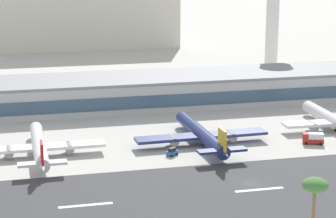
{
  "coord_description": "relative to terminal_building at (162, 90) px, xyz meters",
  "views": [
    {
      "loc": [
        -53.24,
        -136.51,
        54.78
      ],
      "look_at": [
        -9.62,
        45.9,
        8.07
      ],
      "focal_mm": 68.39,
      "sensor_mm": 36.0,
      "label": 1
    }
  ],
  "objects": [
    {
      "name": "ground_plane",
      "position": [
        2.27,
        -85.57,
        -5.36
      ],
      "size": [
        1400.0,
        1400.0,
        0.0
      ],
      "primitive_type": "plane",
      "color": "#B2AFA8"
    },
    {
      "name": "runway_strip",
      "position": [
        2.27,
        -89.77,
        -5.32
      ],
      "size": [
        800.0,
        40.36,
        0.08
      ],
      "primitive_type": "cube",
      "color": "#38383A",
      "rests_on": "ground_plane"
    },
    {
      "name": "runway_centreline_dash_3",
      "position": [
        -38.03,
        -89.77,
        -5.28
      ],
      "size": [
        12.0,
        1.2,
        0.01
      ],
      "primitive_type": "cube",
      "color": "white",
      "rests_on": "runway_strip"
    },
    {
      "name": "runway_centreline_dash_4",
      "position": [
        2.75,
        -89.77,
        -5.28
      ],
      "size": [
        12.0,
        1.2,
        0.01
      ],
      "primitive_type": "cube",
      "color": "white",
      "rests_on": "runway_strip"
    },
    {
      "name": "terminal_building",
      "position": [
        0.0,
        0.0,
        0.0
      ],
      "size": [
        210.1,
        28.43,
        10.72
      ],
      "color": "#B7BABC",
      "rests_on": "ground_plane"
    },
    {
      "name": "control_tower",
      "position": [
        62.8,
        49.84,
        26.15
      ],
      "size": [
        12.92,
        12.92,
        50.36
      ],
      "color": "silver",
      "rests_on": "ground_plane"
    },
    {
      "name": "distant_hotel_block",
      "position": [
        -21.06,
        148.95,
        13.88
      ],
      "size": [
        123.67,
        35.51,
        38.49
      ],
      "primitive_type": "cube",
      "color": "beige",
      "rests_on": "ground_plane"
    },
    {
      "name": "airliner_red_tail_gate_0",
      "position": [
        -46.42,
        -52.69,
        -2.59
      ],
      "size": [
        35.97,
        41.78,
        8.72
      ],
      "rotation": [
        0.0,
        0.0,
        1.58
      ],
      "color": "white",
      "rests_on": "ground_plane"
    },
    {
      "name": "airliner_gold_tail_gate_1",
      "position": [
        -0.18,
        -52.68,
        -2.44
      ],
      "size": [
        39.2,
        44.0,
        9.18
      ],
      "rotation": [
        0.0,
        0.0,
        1.6
      ],
      "color": "navy",
      "rests_on": "ground_plane"
    },
    {
      "name": "airliner_blue_tail_gate_2",
      "position": [
        44.2,
        -48.0,
        -2.45
      ],
      "size": [
        33.24,
        43.83,
        9.14
      ],
      "rotation": [
        0.0,
        0.0,
        1.54
      ],
      "color": "silver",
      "rests_on": "ground_plane"
    },
    {
      "name": "service_baggage_tug_0",
      "position": [
        -11.0,
        -59.82,
        -4.32
      ],
      "size": [
        3.56,
        3.12,
        2.2
      ],
      "rotation": [
        0.0,
        0.0,
        3.72
      ],
      "color": "#23569E",
      "rests_on": "ground_plane"
    },
    {
      "name": "service_box_truck_1",
      "position": [
        31.4,
        -58.87,
        -3.58
      ],
      "size": [
        6.46,
        4.28,
        3.25
      ],
      "rotation": [
        0.0,
        0.0,
        2.8
      ],
      "color": "#B2231E",
      "rests_on": "ground_plane"
    },
    {
      "name": "palm_tree_0",
      "position": [
        0.95,
        -121.08,
        7.08
      ],
      "size": [
        4.9,
        4.9,
        14.29
      ],
      "color": "brown",
      "rests_on": "ground_plane"
    }
  ]
}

